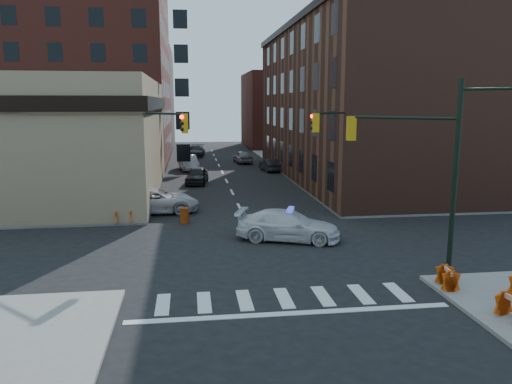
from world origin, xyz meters
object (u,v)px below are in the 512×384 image
object	(u,v)px
police_car	(288,225)
barricade_nw_a	(123,216)
parked_car_enear	(270,165)
barricade_se_a	(447,278)
parked_car_wnear	(197,175)
barrel_road	(306,228)
pedestrian_a	(114,208)
pickup	(154,201)
parked_car_wfar	(188,163)
barrel_bank	(185,216)
pedestrian_b	(102,207)

from	to	relation	value
police_car	barricade_nw_a	size ratio (longest dim) A/B	4.90
parked_car_enear	barricade_nw_a	world-z (taller)	parked_car_enear
barricade_se_a	parked_car_enear	bearing A→B (deg)	13.27
police_car	parked_car_wnear	size ratio (longest dim) A/B	1.23
barrel_road	parked_car_wnear	bearing A→B (deg)	106.57
police_car	barricade_se_a	size ratio (longest dim) A/B	5.21
police_car	pedestrian_a	xyz separation A→B (m)	(-9.70, 4.85, 0.19)
police_car	barricade_se_a	xyz separation A→B (m)	(4.67, -8.13, -0.25)
pedestrian_a	barricade_se_a	world-z (taller)	pedestrian_a
pickup	parked_car_wfar	bearing A→B (deg)	-9.26
parked_car_enear	barrel_bank	distance (m)	24.21
parked_car_enear	barrel_road	bearing A→B (deg)	78.26
pedestrian_b	barricade_se_a	size ratio (longest dim) A/B	1.81
barrel_bank	barricade_se_a	distance (m)	16.19
pickup	parked_car_wfar	size ratio (longest dim) A/B	1.21
pedestrian_a	barrel_road	distance (m)	11.64
parked_car_wfar	pedestrian_a	xyz separation A→B (m)	(-4.44, -24.20, 0.18)
police_car	barricade_se_a	bearing A→B (deg)	-131.48
parked_car_wnear	pedestrian_a	size ratio (longest dim) A/B	2.65
parked_car_enear	barricade_se_a	size ratio (longest dim) A/B	3.78
police_car	barricade_se_a	world-z (taller)	police_car
barrel_bank	parked_car_enear	bearing A→B (deg)	68.47
parked_car_enear	pedestrian_b	bearing A→B (deg)	51.18
barricade_se_a	barricade_nw_a	size ratio (longest dim) A/B	0.94
barrel_bank	barricade_nw_a	world-z (taller)	barricade_nw_a
parked_car_wnear	barrel_road	world-z (taller)	parked_car_wnear
barricade_se_a	barrel_bank	bearing A→B (deg)	50.14
barricade_nw_a	barricade_se_a	bearing A→B (deg)	-49.83
parked_car_wnear	parked_car_enear	world-z (taller)	parked_car_wnear
barricade_se_a	barricade_nw_a	bearing A→B (deg)	58.61
parked_car_wfar	pedestrian_b	xyz separation A→B (m)	(-5.14, -24.20, 0.30)
parked_car_enear	pedestrian_b	size ratio (longest dim) A/B	2.08
police_car	barrel_bank	xyz separation A→B (m)	(-5.52, 4.45, -0.31)
parked_car_wnear	barricade_nw_a	distance (m)	15.79
parked_car_enear	parked_car_wfar	bearing A→B (deg)	-20.50
pickup	parked_car_wnear	xyz separation A→B (m)	(3.03, 11.88, -0.06)
parked_car_wnear	barricade_se_a	world-z (taller)	parked_car_wnear
police_car	parked_car_wnear	bearing A→B (deg)	31.59
police_car	barrel_bank	world-z (taller)	police_car
parked_car_wfar	police_car	bearing A→B (deg)	-87.52
pedestrian_a	pedestrian_b	bearing A→B (deg)	-177.45
parked_car_enear	barrel_bank	size ratio (longest dim) A/B	4.10
parked_car_wfar	pedestrian_b	distance (m)	24.75
police_car	pedestrian_b	xyz separation A→B (m)	(-10.40, 4.85, 0.31)
police_car	parked_car_enear	world-z (taller)	police_car
police_car	parked_car_enear	size ratio (longest dim) A/B	1.38
parked_car_wnear	pedestrian_b	world-z (taller)	pedestrian_b
police_car	pedestrian_b	world-z (taller)	pedestrian_b
pedestrian_a	pedestrian_b	world-z (taller)	pedestrian_b
pickup	pedestrian_a	size ratio (longest dim) A/B	3.51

